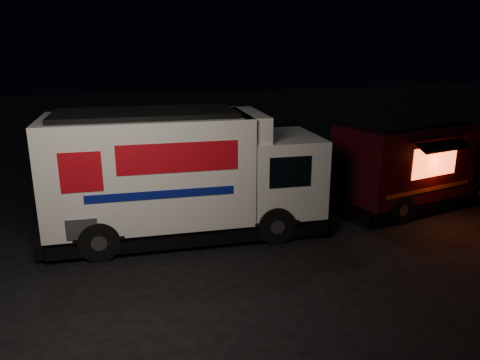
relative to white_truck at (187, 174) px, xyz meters
The scene contains 3 objects.
ground 2.18m from the white_truck, 93.72° to the right, with size 80.00×80.00×0.00m, color black.
white_truck is the anchor object (origin of this frame).
red_truck 7.64m from the white_truck, ahead, with size 5.99×2.20×2.79m, color #390A10, non-canonical shape.
Camera 1 is at (-1.52, -10.70, 5.10)m, focal length 35.00 mm.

